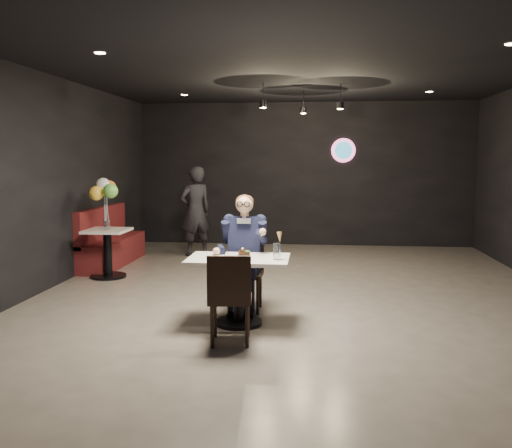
# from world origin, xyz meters

# --- Properties ---
(floor) EXTENTS (9.00, 9.00, 0.00)m
(floor) POSITION_xyz_m (0.00, 0.00, 0.00)
(floor) COLOR slate
(floor) RESTS_ON ground
(wall_sign) EXTENTS (0.50, 0.06, 0.50)m
(wall_sign) POSITION_xyz_m (0.80, 4.47, 2.00)
(wall_sign) COLOR pink
(wall_sign) RESTS_ON floor
(pendant_lights) EXTENTS (1.40, 1.20, 0.36)m
(pendant_lights) POSITION_xyz_m (0.00, 2.00, 2.88)
(pendant_lights) COLOR black
(pendant_lights) RESTS_ON floor
(main_table) EXTENTS (1.10, 0.70, 0.75)m
(main_table) POSITION_xyz_m (-0.61, -1.23, 0.38)
(main_table) COLOR white
(main_table) RESTS_ON floor
(chair_far) EXTENTS (0.42, 0.46, 0.92)m
(chair_far) POSITION_xyz_m (-0.61, -0.68, 0.46)
(chair_far) COLOR black
(chair_far) RESTS_ON floor
(chair_near) EXTENTS (0.46, 0.50, 0.92)m
(chair_near) POSITION_xyz_m (-0.61, -1.82, 0.46)
(chair_near) COLOR black
(chair_near) RESTS_ON floor
(seated_man) EXTENTS (0.60, 0.80, 1.44)m
(seated_man) POSITION_xyz_m (-0.61, -0.68, 0.72)
(seated_man) COLOR black
(seated_man) RESTS_ON floor
(dessert_plate) EXTENTS (0.22, 0.22, 0.01)m
(dessert_plate) POSITION_xyz_m (-0.59, -1.30, 0.76)
(dessert_plate) COLOR white
(dessert_plate) RESTS_ON main_table
(cake_slice) EXTENTS (0.13, 0.12, 0.08)m
(cake_slice) POSITION_xyz_m (-0.54, -1.30, 0.80)
(cake_slice) COLOR black
(cake_slice) RESTS_ON dessert_plate
(mint_leaf) EXTENTS (0.06, 0.04, 0.01)m
(mint_leaf) POSITION_xyz_m (-0.50, -1.34, 0.84)
(mint_leaf) COLOR green
(mint_leaf) RESTS_ON cake_slice
(sundae_glass) EXTENTS (0.08, 0.08, 0.17)m
(sundae_glass) POSITION_xyz_m (-0.19, -1.30, 0.84)
(sundae_glass) COLOR silver
(sundae_glass) RESTS_ON main_table
(wafer_cone) EXTENTS (0.07, 0.07, 0.12)m
(wafer_cone) POSITION_xyz_m (-0.16, -1.29, 0.99)
(wafer_cone) COLOR tan
(wafer_cone) RESTS_ON sundae_glass
(booth_bench) EXTENTS (0.50, 2.00, 1.00)m
(booth_bench) POSITION_xyz_m (-3.25, 1.93, 0.50)
(booth_bench) COLOR #4A130F
(booth_bench) RESTS_ON floor
(side_table) EXTENTS (0.62, 0.62, 0.78)m
(side_table) POSITION_xyz_m (-2.95, 0.93, 0.39)
(side_table) COLOR white
(side_table) RESTS_ON floor
(balloon_vase) EXTENTS (0.10, 0.10, 0.14)m
(balloon_vase) POSITION_xyz_m (-2.95, 0.93, 0.82)
(balloon_vase) COLOR silver
(balloon_vase) RESTS_ON side_table
(balloon_bunch) EXTENTS (0.40, 0.40, 0.67)m
(balloon_bunch) POSITION_xyz_m (-2.95, 0.93, 1.23)
(balloon_bunch) COLOR yellow
(balloon_bunch) RESTS_ON balloon_vase
(passerby) EXTENTS (0.73, 0.69, 1.68)m
(passerby) POSITION_xyz_m (-2.02, 2.97, 0.84)
(passerby) COLOR black
(passerby) RESTS_ON floor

